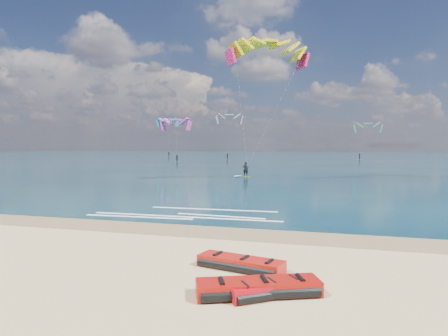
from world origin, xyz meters
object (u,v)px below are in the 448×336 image
Objects in this scene: packed_kite_left at (258,295)px; packed_kite_mid at (241,269)px; packed_kite_right at (268,295)px; kitesurfer_main at (256,106)px.

packed_kite_left is 1.96m from packed_kite_mid.
packed_kite_mid reaches higher than packed_kite_right.
packed_kite_left is 0.21× the size of kitesurfer_main.
packed_kite_mid is at bearing -80.54° from kitesurfer_main.
kitesurfer_main is at bearing 78.33° from packed_kite_left.
kitesurfer_main is (-6.32, 30.65, 7.41)m from packed_kite_right.
kitesurfer_main reaches higher than packed_kite_mid.
kitesurfer_main is at bearing 64.89° from packed_kite_right.
packed_kite_left is at bearing -51.45° from packed_kite_mid.
packed_kite_left is 32.16m from kitesurfer_main.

